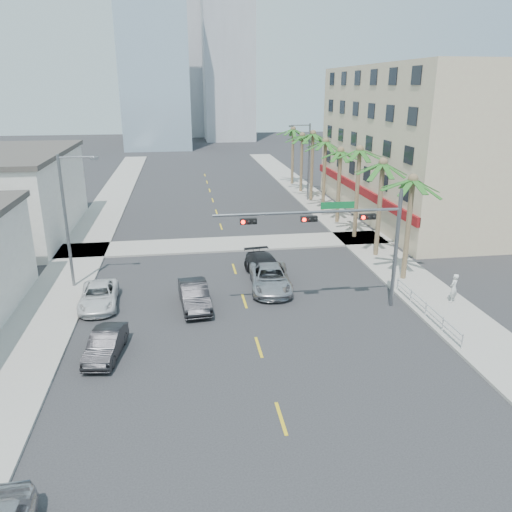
% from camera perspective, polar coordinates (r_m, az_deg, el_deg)
% --- Properties ---
extents(ground, '(260.00, 260.00, 0.00)m').
position_cam_1_polar(ground, '(23.33, 1.89, -15.14)').
color(ground, '#262628').
rests_on(ground, ground).
extents(sidewalk_right, '(4.00, 120.00, 0.15)m').
position_cam_1_polar(sidewalk_right, '(43.97, 12.66, 1.25)').
color(sidewalk_right, gray).
rests_on(sidewalk_right, ground).
extents(sidewalk_left, '(4.00, 120.00, 0.15)m').
position_cam_1_polar(sidewalk_left, '(41.95, -19.64, -0.27)').
color(sidewalk_left, gray).
rests_on(sidewalk_left, ground).
extents(sidewalk_cross, '(80.00, 4.00, 0.15)m').
position_cam_1_polar(sidewalk_cross, '(43.16, -3.37, 1.36)').
color(sidewalk_cross, gray).
rests_on(sidewalk_cross, ground).
extents(building_right, '(15.25, 28.00, 15.00)m').
position_cam_1_polar(building_right, '(55.56, 19.38, 12.12)').
color(building_right, '#D0B392').
rests_on(building_right, ground).
extents(building_left_far, '(11.00, 18.00, 7.20)m').
position_cam_1_polar(building_left_far, '(50.51, -26.88, 6.07)').
color(building_left_far, beige).
rests_on(building_left_far, ground).
extents(tower_far_left, '(14.00, 14.00, 48.00)m').
position_cam_1_polar(tower_far_left, '(114.61, -11.75, 24.02)').
color(tower_far_left, '#99B2C6').
rests_on(tower_far_left, ground).
extents(tower_far_right, '(12.00, 12.00, 60.00)m').
position_cam_1_polar(tower_far_right, '(130.72, -3.29, 26.31)').
color(tower_far_right, '#ADADB2').
rests_on(tower_far_right, ground).
extents(tower_far_center, '(16.00, 16.00, 42.00)m').
position_cam_1_polar(tower_far_center, '(144.22, -8.95, 21.84)').
color(tower_far_center, '#ADADB2').
rests_on(tower_far_center, ground).
extents(traffic_signal_mast, '(11.12, 0.54, 7.20)m').
position_cam_1_polar(traffic_signal_mast, '(29.64, 10.27, 2.94)').
color(traffic_signal_mast, slate).
rests_on(traffic_signal_mast, ground).
extents(palm_tree_0, '(4.80, 4.80, 7.80)m').
position_cam_1_polar(palm_tree_0, '(35.04, 17.49, 8.22)').
color(palm_tree_0, brown).
rests_on(palm_tree_0, ground).
extents(palm_tree_1, '(4.80, 4.80, 8.16)m').
position_cam_1_polar(palm_tree_1, '(39.67, 14.31, 10.17)').
color(palm_tree_1, brown).
rests_on(palm_tree_1, ground).
extents(palm_tree_2, '(4.80, 4.80, 8.52)m').
position_cam_1_polar(palm_tree_2, '(44.42, 11.78, 11.69)').
color(palm_tree_2, brown).
rests_on(palm_tree_2, ground).
extents(palm_tree_3, '(4.80, 4.80, 7.80)m').
position_cam_1_polar(palm_tree_3, '(49.38, 9.65, 11.69)').
color(palm_tree_3, brown).
rests_on(palm_tree_3, ground).
extents(palm_tree_4, '(4.80, 4.80, 8.16)m').
position_cam_1_polar(palm_tree_4, '(54.28, 7.96, 12.77)').
color(palm_tree_4, brown).
rests_on(palm_tree_4, ground).
extents(palm_tree_5, '(4.80, 4.80, 8.52)m').
position_cam_1_polar(palm_tree_5, '(59.23, 6.54, 13.66)').
color(palm_tree_5, brown).
rests_on(palm_tree_5, ground).
extents(palm_tree_6, '(4.80, 4.80, 7.80)m').
position_cam_1_polar(palm_tree_6, '(64.31, 5.30, 13.49)').
color(palm_tree_6, brown).
rests_on(palm_tree_6, ground).
extents(palm_tree_7, '(4.80, 4.80, 8.16)m').
position_cam_1_polar(palm_tree_7, '(69.32, 4.27, 14.19)').
color(palm_tree_7, brown).
rests_on(palm_tree_7, ground).
extents(streetlight_left, '(2.55, 0.25, 9.00)m').
position_cam_1_polar(streetlight_left, '(34.75, -20.65, 4.36)').
color(streetlight_left, slate).
rests_on(streetlight_left, ground).
extents(streetlight_right, '(2.55, 0.25, 9.00)m').
position_cam_1_polar(streetlight_right, '(59.38, 5.87, 11.06)').
color(streetlight_right, slate).
rests_on(streetlight_right, ground).
extents(guardrail, '(0.08, 8.08, 1.00)m').
position_cam_1_polar(guardrail, '(31.17, 18.87, -5.60)').
color(guardrail, silver).
rests_on(guardrail, ground).
extents(car_parked_mid, '(1.95, 4.19, 1.33)m').
position_cam_1_polar(car_parked_mid, '(26.70, -16.80, -9.64)').
color(car_parked_mid, black).
rests_on(car_parked_mid, ground).
extents(car_parked_far, '(2.46, 4.91, 1.34)m').
position_cam_1_polar(car_parked_far, '(32.58, -17.54, -4.39)').
color(car_parked_far, silver).
rests_on(car_parked_far, ground).
extents(car_lane_left, '(2.06, 4.84, 1.55)m').
position_cam_1_polar(car_lane_left, '(31.12, -7.06, -4.50)').
color(car_lane_left, black).
rests_on(car_lane_left, ground).
extents(car_lane_center, '(3.08, 5.83, 1.56)m').
position_cam_1_polar(car_lane_center, '(33.59, 1.65, -2.55)').
color(car_lane_center, '#AEADB2').
rests_on(car_lane_center, ground).
extents(car_lane_right, '(2.76, 5.57, 1.56)m').
position_cam_1_polar(car_lane_right, '(35.55, 1.05, -1.31)').
color(car_lane_right, black).
rests_on(car_lane_right, ground).
extents(pedestrian, '(0.81, 0.75, 1.85)m').
position_cam_1_polar(pedestrian, '(33.58, 21.65, -3.41)').
color(pedestrian, silver).
rests_on(pedestrian, sidewalk_right).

